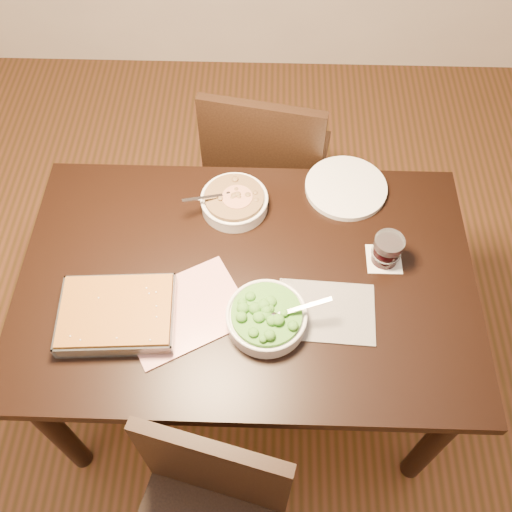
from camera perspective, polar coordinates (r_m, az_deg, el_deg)
ground at (r=2.42m, az=-0.69°, el=-11.47°), size 4.00×4.00×0.00m
table at (r=1.83m, az=-0.89°, el=-3.67°), size 1.40×0.90×0.75m
magazine_a at (r=1.70m, az=-7.17°, el=-5.47°), size 0.42×0.39×0.01m
magazine_b at (r=1.70m, az=7.03°, el=-5.52°), size 0.29×0.22×0.01m
coaster at (r=1.82m, az=12.66°, el=-0.31°), size 0.11×0.11×0.00m
stew_bowl at (r=1.88m, az=-2.18°, el=5.51°), size 0.24×0.22×0.09m
broccoli_bowl at (r=1.64m, az=1.06°, el=-6.13°), size 0.27×0.23×0.09m
baking_dish at (r=1.70m, az=-13.71°, el=-5.67°), size 0.35×0.26×0.06m
wine_tumbler at (r=1.78m, az=12.98°, el=0.65°), size 0.09×0.09×0.10m
dinner_plate at (r=1.97m, az=8.98°, el=6.77°), size 0.28×0.28×0.02m
chair_far at (r=2.32m, az=1.08°, el=8.96°), size 0.52×0.52×0.95m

